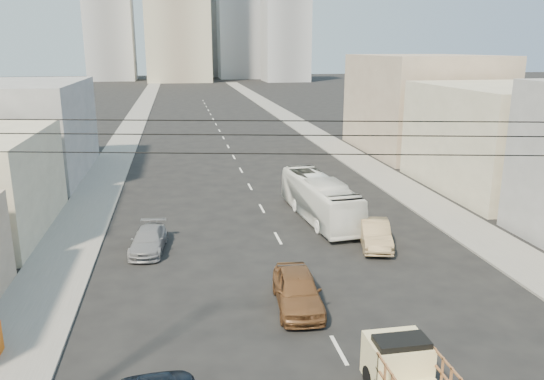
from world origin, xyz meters
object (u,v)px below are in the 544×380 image
object	(u,v)px
sedan_brown	(297,290)
sedan_grey	(149,240)
sedan_tan	(375,234)
flatbed_pickup	(412,377)
city_bus	(320,199)

from	to	relation	value
sedan_brown	sedan_grey	bearing A→B (deg)	134.45
sedan_tan	sedan_brown	bearing A→B (deg)	-119.27
flatbed_pickup	sedan_grey	xyz separation A→B (m)	(-8.50, 14.86, -0.48)
flatbed_pickup	city_bus	size ratio (longest dim) A/B	0.45
sedan_tan	flatbed_pickup	bearing A→B (deg)	-92.58
city_bus	sedan_tan	distance (m)	5.58
flatbed_pickup	sedan_tan	distance (m)	13.92
sedan_brown	sedan_tan	world-z (taller)	sedan_brown
sedan_grey	flatbed_pickup	bearing A→B (deg)	-53.95
flatbed_pickup	sedan_brown	world-z (taller)	flatbed_pickup
sedan_brown	sedan_grey	distance (m)	10.17
sedan_brown	sedan_tan	bearing A→B (deg)	51.27
flatbed_pickup	sedan_tan	world-z (taller)	flatbed_pickup
sedan_grey	sedan_brown	bearing A→B (deg)	-43.58
city_bus	sedan_tan	xyz separation A→B (m)	(1.77, -5.25, -0.65)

